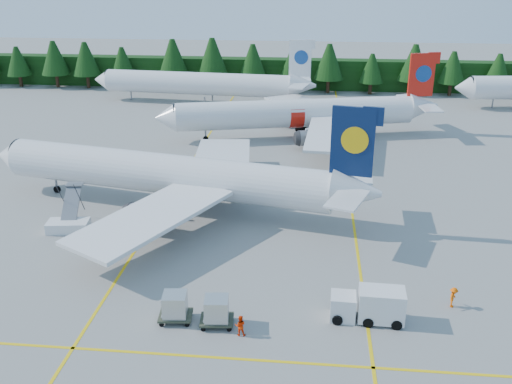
# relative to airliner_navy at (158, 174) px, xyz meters

# --- Properties ---
(ground) EXTENTS (320.00, 320.00, 0.00)m
(ground) POSITION_rel_airliner_navy_xyz_m (14.39, -18.39, -3.69)
(ground) COLOR gray
(ground) RESTS_ON ground
(taxi_stripe_a) EXTENTS (0.25, 120.00, 0.01)m
(taxi_stripe_a) POSITION_rel_airliner_navy_xyz_m (0.39, 1.61, -3.68)
(taxi_stripe_a) COLOR yellow
(taxi_stripe_a) RESTS_ON ground
(taxi_stripe_b) EXTENTS (0.25, 120.00, 0.01)m
(taxi_stripe_b) POSITION_rel_airliner_navy_xyz_m (20.39, 1.61, -3.68)
(taxi_stripe_b) COLOR yellow
(taxi_stripe_b) RESTS_ON ground
(taxi_stripe_cross) EXTENTS (80.00, 0.25, 0.01)m
(taxi_stripe_cross) POSITION_rel_airliner_navy_xyz_m (14.39, -24.39, -3.68)
(taxi_stripe_cross) COLOR yellow
(taxi_stripe_cross) RESTS_ON ground
(treeline_hedge) EXTENTS (220.00, 4.00, 6.00)m
(treeline_hedge) POSITION_rel_airliner_navy_xyz_m (14.39, 63.61, -0.69)
(treeline_hedge) COLOR black
(treeline_hedge) RESTS_ON ground
(airliner_navy) EXTENTS (41.68, 33.95, 12.26)m
(airliner_navy) POSITION_rel_airliner_navy_xyz_m (0.00, 0.00, 0.00)
(airliner_navy) COLOR silver
(airliner_navy) RESTS_ON ground
(airliner_red) EXTENTS (40.50, 32.92, 11.99)m
(airliner_red) POSITION_rel_airliner_navy_xyz_m (12.71, 27.19, -0.08)
(airliner_red) COLOR silver
(airliner_red) RESTS_ON ground
(airliner_far_left) EXTENTS (40.93, 7.44, 11.90)m
(airliner_far_left) POSITION_rel_airliner_navy_xyz_m (-6.49, 48.25, 0.05)
(airliner_far_left) COLOR silver
(airliner_far_left) RESTS_ON ground
(airstairs) EXTENTS (4.18, 5.67, 3.54)m
(airstairs) POSITION_rel_airliner_navy_xyz_m (-7.27, -6.58, -2.91)
(airstairs) COLOR silver
(airstairs) RESTS_ON ground
(service_truck) EXTENTS (5.31, 2.11, 2.53)m
(service_truck) POSITION_rel_airliner_navy_xyz_m (20.37, -19.01, -2.43)
(service_truck) COLOR white
(service_truck) RESTS_ON ground
(uld_pair) EXTENTS (5.61, 2.31, 1.83)m
(uld_pair) POSITION_rel_airliner_navy_xyz_m (8.10, -20.64, -2.45)
(uld_pair) COLOR #303728
(uld_pair) RESTS_ON ground
(crew_a) EXTENTS (0.77, 0.66, 1.78)m
(crew_a) POSITION_rel_airliner_navy_xyz_m (9.86, -20.78, -2.80)
(crew_a) COLOR #FF4905
(crew_a) RESTS_ON ground
(crew_b) EXTENTS (0.78, 0.62, 1.55)m
(crew_b) POSITION_rel_airliner_navy_xyz_m (11.45, -21.78, -2.91)
(crew_b) COLOR #FC3405
(crew_b) RESTS_ON ground
(crew_c) EXTENTS (0.70, 0.80, 1.63)m
(crew_c) POSITION_rel_airliner_navy_xyz_m (26.93, -16.67, -2.87)
(crew_c) COLOR #FF5C05
(crew_c) RESTS_ON ground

